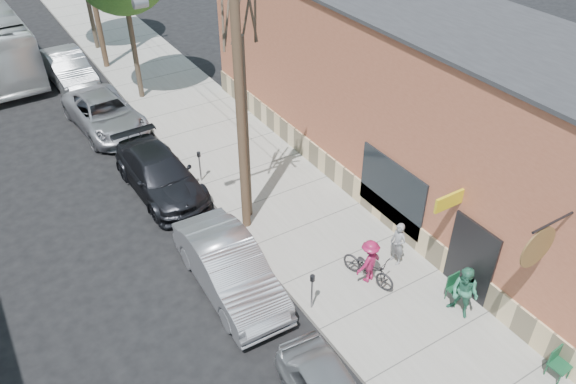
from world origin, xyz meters
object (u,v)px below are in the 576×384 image
patio_chair_b (560,365)px  patron_green (464,293)px  car_2 (160,174)px  patron_grey (398,244)px  patio_chair_a (457,290)px  tree_bare (245,134)px  car_1 (230,268)px  parking_meter_far (200,162)px  car_4 (68,68)px  parking_meter_near (312,286)px  cyclist (369,261)px  utility_pole_near (237,82)px  car_3 (105,114)px

patio_chair_b → patron_green: 2.86m
patio_chair_b → car_2: (-5.40, 13.04, 0.15)m
patron_grey → patio_chair_a: bearing=3.9°
tree_bare → car_1: bearing=-127.6°
parking_meter_far → tree_bare: bearing=-78.7°
car_4 → tree_bare: bearing=-83.2°
parking_meter_near → tree_bare: bearing=83.4°
car_1 → cyclist: bearing=-27.5°
patron_green → car_1: patron_green is taller
tree_bare → cyclist: size_ratio=4.33×
cyclist → utility_pole_near: bearing=-76.0°
parking_meter_near → utility_pole_near: size_ratio=0.12×
utility_pole_near → car_3: utility_pole_near is taller
cyclist → car_3: 14.02m
patron_grey → cyclist: (-1.23, -0.16, -0.00)m
patio_chair_b → cyclist: (-1.90, 5.22, 0.30)m
patio_chair_a → car_3: 16.42m
tree_bare → patron_green: (2.87, -7.15, -2.37)m
car_3 → utility_pole_near: bearing=-82.5°
car_1 → tree_bare: bearing=53.8°
utility_pole_near → tree_bare: utility_pole_near is taller
utility_pole_near → patio_chair_a: (3.52, -6.25, -4.82)m
cyclist → car_3: bearing=-84.6°
parking_meter_near → parking_meter_far: same height
patio_chair_a → cyclist: 2.59m
car_2 → car_4: size_ratio=1.05×
tree_bare → patio_chair_b: bearing=-71.1°
parking_meter_near → patio_chair_a: size_ratio=1.41×
car_4 → patio_chair_a: bearing=-78.2°
tree_bare → car_3: bearing=104.6°
utility_pole_near → car_2: size_ratio=1.95×
parking_meter_far → patron_green: size_ratio=0.74×
patron_grey → parking_meter_near: bearing=-92.7°
parking_meter_far → patron_grey: 8.02m
patio_chair_b → parking_meter_near: bearing=123.3°
tree_bare → car_1: tree_bare is taller
patron_grey → car_4: bearing=-170.6°
parking_meter_near → utility_pole_near: bearing=88.1°
patron_green → car_1: 6.65m
patio_chair_a → car_4: size_ratio=0.18×
car_1 → car_3: bearing=92.3°
patron_grey → car_2: 9.00m
patio_chair_b → patron_green: size_ratio=0.53×
utility_pole_near → cyclist: 6.48m
cyclist → car_2: size_ratio=0.29×
cyclist → car_1: size_ratio=0.30×
parking_meter_near → utility_pole_near: utility_pole_near is taller
parking_meter_near → car_1: size_ratio=0.25×
car_1 → car_3: car_1 is taller
parking_meter_far → cyclist: size_ratio=0.84×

